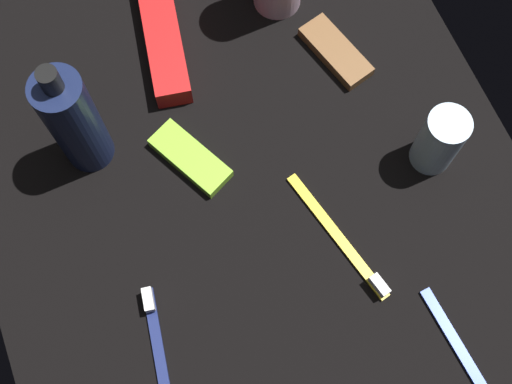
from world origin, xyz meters
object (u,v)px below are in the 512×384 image
at_px(toothpaste_box_red, 163,39).
at_px(snack_bar_brown, 336,52).
at_px(deodorant_stick, 439,141).
at_px(toothbrush_yellow, 343,242).
at_px(toothbrush_navy, 159,358).
at_px(snack_bar_lime, 190,158).
at_px(lotion_bottle, 74,121).
at_px(toothbrush_blue, 474,372).

bearing_deg(toothpaste_box_red, snack_bar_brown, 74.86).
height_order(deodorant_stick, toothbrush_yellow, deodorant_stick).
xyz_separation_m(toothbrush_navy, toothpaste_box_red, (-0.37, 0.14, 0.01)).
relative_size(toothbrush_navy, snack_bar_lime, 1.73).
bearing_deg(toothbrush_navy, toothbrush_yellow, 100.49).
xyz_separation_m(toothbrush_yellow, snack_bar_brown, (-0.23, 0.09, 0.00)).
distance_m(toothbrush_yellow, toothpaste_box_red, 0.34).
bearing_deg(snack_bar_brown, toothbrush_yellow, -37.67).
bearing_deg(lotion_bottle, snack_bar_lime, 62.25).
bearing_deg(toothbrush_blue, lotion_bottle, -142.78).
bearing_deg(lotion_bottle, toothbrush_navy, -0.70).
height_order(deodorant_stick, toothbrush_blue, deodorant_stick).
distance_m(deodorant_stick, toothpaste_box_red, 0.36).
bearing_deg(snack_bar_lime, toothbrush_navy, -54.67).
height_order(deodorant_stick, toothbrush_navy, deodorant_stick).
bearing_deg(toothbrush_yellow, snack_bar_brown, 157.95).
xyz_separation_m(toothbrush_yellow, snack_bar_lime, (-0.16, -0.13, 0.00)).
relative_size(toothbrush_yellow, snack_bar_brown, 1.71).
height_order(lotion_bottle, deodorant_stick, lotion_bottle).
relative_size(deodorant_stick, toothbrush_navy, 0.53).
relative_size(toothbrush_yellow, toothpaste_box_red, 1.01).
height_order(lotion_bottle, toothbrush_blue, lotion_bottle).
xyz_separation_m(lotion_bottle, snack_bar_brown, (-0.01, 0.33, -0.08)).
bearing_deg(deodorant_stick, snack_bar_lime, -110.82).
relative_size(toothbrush_navy, toothpaste_box_red, 1.02).
distance_m(lotion_bottle, toothbrush_navy, 0.28).
bearing_deg(lotion_bottle, snack_bar_brown, 92.02).
bearing_deg(lotion_bottle, toothbrush_blue, 37.22).
bearing_deg(deodorant_stick, snack_bar_brown, -164.11).
height_order(toothbrush_blue, snack_bar_brown, toothbrush_blue).
bearing_deg(snack_bar_brown, deodorant_stick, 0.26).
relative_size(toothbrush_yellow, snack_bar_lime, 1.71).
relative_size(lotion_bottle, snack_bar_brown, 1.82).
distance_m(lotion_bottle, snack_bar_lime, 0.14).
bearing_deg(snack_bar_brown, snack_bar_lime, -88.43).
bearing_deg(toothbrush_blue, deodorant_stick, 163.85).
distance_m(toothbrush_yellow, toothbrush_navy, 0.24).
bearing_deg(toothbrush_blue, snack_bar_brown, 176.95).
bearing_deg(toothbrush_yellow, toothbrush_blue, 21.23).
distance_m(toothbrush_navy, toothbrush_blue, 0.34).
bearing_deg(deodorant_stick, toothpaste_box_red, -137.03).
relative_size(lotion_bottle, snack_bar_lime, 1.82).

